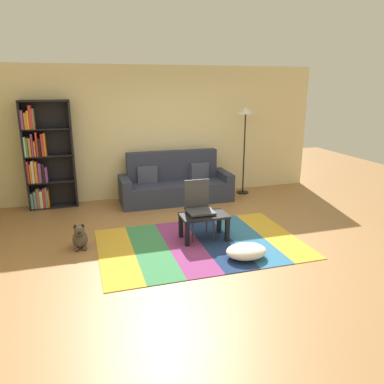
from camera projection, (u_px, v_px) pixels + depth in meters
ground_plane at (200, 238)px, 5.89m from camera, size 14.00×14.00×0.00m
back_wall at (163, 132)px, 7.85m from camera, size 6.80×0.10×2.70m
rug at (201, 244)px, 5.65m from camera, size 3.03×2.00×0.01m
couch at (175, 185)px, 7.69m from camera, size 2.26×0.80×1.00m
bookshelf at (43, 158)px, 7.06m from camera, size 0.90×0.28×2.05m
coffee_table at (204, 220)px, 5.73m from camera, size 0.72×0.43×0.40m
pouf at (246, 251)px, 5.16m from camera, size 0.57×0.44×0.19m
dog at (80, 238)px, 5.47m from camera, size 0.22×0.35×0.40m
standing_lamp at (245, 122)px, 7.87m from camera, size 0.32×0.32×1.87m
tv_remote at (207, 213)px, 5.74m from camera, size 0.11×0.15×0.02m
folding_chair at (198, 204)px, 5.82m from camera, size 0.40×0.40×0.90m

